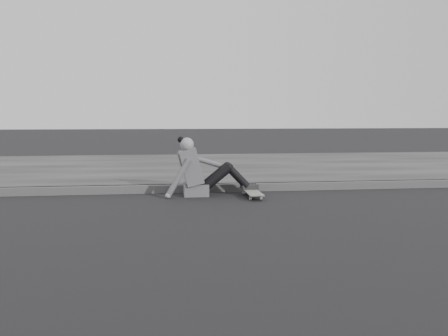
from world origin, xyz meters
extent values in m
cube|color=#464646|center=(0.00, 2.58, 0.06)|extent=(24.00, 0.16, 0.12)
cube|color=#343434|center=(0.00, 5.60, 0.06)|extent=(24.00, 6.00, 0.12)
cylinder|color=#9C9C97|center=(-2.51, 1.72, 0.03)|extent=(0.03, 0.05, 0.05)
cylinder|color=#9C9C97|center=(-2.36, 1.72, 0.03)|extent=(0.03, 0.05, 0.05)
cylinder|color=#9C9C97|center=(-2.51, 2.24, 0.03)|extent=(0.03, 0.05, 0.05)
cylinder|color=#9C9C97|center=(-2.36, 2.24, 0.03)|extent=(0.03, 0.05, 0.05)
cube|color=#303133|center=(-2.43, 1.72, 0.06)|extent=(0.16, 0.04, 0.03)
cube|color=#303133|center=(-2.43, 2.24, 0.06)|extent=(0.16, 0.04, 0.03)
cube|color=slate|center=(-2.43, 1.98, 0.08)|extent=(0.20, 0.78, 0.02)
cube|color=#555658|center=(-3.23, 2.23, 0.09)|extent=(0.36, 0.34, 0.18)
cube|color=#555658|center=(-3.30, 2.23, 0.43)|extent=(0.37, 0.40, 0.57)
cube|color=#555658|center=(-3.43, 2.23, 0.55)|extent=(0.14, 0.30, 0.20)
cylinder|color=gray|center=(-3.35, 2.23, 0.67)|extent=(0.09, 0.09, 0.08)
sphere|color=gray|center=(-3.36, 2.23, 0.76)|extent=(0.20, 0.20, 0.20)
sphere|color=black|center=(-3.45, 2.25, 0.83)|extent=(0.09, 0.09, 0.09)
cylinder|color=black|center=(-2.92, 2.14, 0.28)|extent=(0.43, 0.13, 0.39)
cylinder|color=black|center=(-2.92, 2.32, 0.28)|extent=(0.43, 0.13, 0.39)
cylinder|color=black|center=(-2.62, 2.14, 0.28)|extent=(0.35, 0.11, 0.36)
cylinder|color=black|center=(-2.62, 2.32, 0.28)|extent=(0.35, 0.11, 0.36)
sphere|color=black|center=(-2.75, 2.14, 0.42)|extent=(0.13, 0.13, 0.13)
sphere|color=black|center=(-2.75, 2.32, 0.42)|extent=(0.13, 0.13, 0.13)
cube|color=#262626|center=(-2.43, 2.14, 0.12)|extent=(0.24, 0.08, 0.07)
cube|color=#262626|center=(-2.43, 2.32, 0.12)|extent=(0.24, 0.08, 0.07)
cylinder|color=#555658|center=(-3.50, 2.02, 0.29)|extent=(0.38, 0.08, 0.58)
sphere|color=gray|center=(-3.65, 2.01, 0.04)|extent=(0.08, 0.08, 0.08)
cylinder|color=#555658|center=(-3.06, 2.39, 0.49)|extent=(0.48, 0.08, 0.21)
camera|label=1|loc=(-3.78, -5.06, 1.18)|focal=40.00mm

